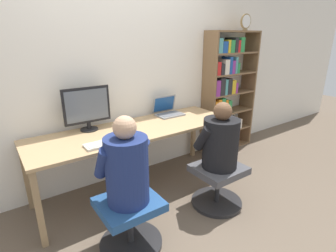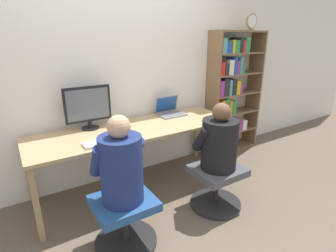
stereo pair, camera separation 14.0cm
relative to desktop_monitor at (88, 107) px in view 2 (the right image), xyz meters
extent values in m
plane|color=brown|center=(0.43, -0.60, -0.97)|extent=(14.00, 14.00, 0.00)
cube|color=white|center=(0.43, 0.18, 0.33)|extent=(10.00, 0.05, 2.60)
cube|color=tan|center=(0.43, -0.24, -0.25)|extent=(2.24, 0.71, 0.03)
cube|color=#9C7D56|center=(-0.65, -0.56, -0.62)|extent=(0.05, 0.05, 0.71)
cube|color=#9C7D56|center=(1.51, -0.56, -0.62)|extent=(0.05, 0.05, 0.71)
cube|color=#9C7D56|center=(-0.65, 0.08, -0.62)|extent=(0.05, 0.05, 0.71)
cube|color=#9C7D56|center=(1.51, 0.08, -0.62)|extent=(0.05, 0.05, 0.71)
cylinder|color=black|center=(0.00, 0.00, -0.23)|extent=(0.18, 0.18, 0.01)
cylinder|color=black|center=(0.00, 0.00, -0.19)|extent=(0.04, 0.04, 0.07)
cube|color=black|center=(0.00, 0.00, 0.03)|extent=(0.48, 0.02, 0.37)
cube|color=slate|center=(0.00, -0.01, 0.03)|extent=(0.43, 0.01, 0.32)
cube|color=gray|center=(1.00, -0.06, -0.23)|extent=(0.33, 0.21, 0.02)
cube|color=slate|center=(1.00, -0.06, -0.22)|extent=(0.29, 0.17, 0.00)
cube|color=gray|center=(1.00, 0.07, -0.11)|extent=(0.33, 0.06, 0.21)
cube|color=#19478C|center=(1.00, 0.06, -0.11)|extent=(0.29, 0.05, 0.18)
cube|color=silver|center=(0.01, -0.47, -0.23)|extent=(0.41, 0.15, 0.02)
cube|color=#BAB8AD|center=(0.01, -0.47, -0.21)|extent=(0.38, 0.12, 0.00)
ellipsoid|color=#99999E|center=(0.27, -0.45, -0.22)|extent=(0.06, 0.11, 0.03)
cylinder|color=#262628|center=(-0.05, -0.97, -0.96)|extent=(0.52, 0.52, 0.04)
cylinder|color=#262628|center=(-0.05, -0.97, -0.77)|extent=(0.05, 0.05, 0.33)
cube|color=#234C84|center=(-0.05, -0.97, -0.57)|extent=(0.48, 0.43, 0.07)
cylinder|color=#262628|center=(0.96, -0.97, -0.96)|extent=(0.52, 0.52, 0.04)
cylinder|color=#262628|center=(0.96, -0.97, -0.77)|extent=(0.05, 0.05, 0.33)
cube|color=#4C4C51|center=(0.96, -0.97, -0.57)|extent=(0.48, 0.43, 0.07)
cylinder|color=navy|center=(-0.05, -0.97, -0.27)|extent=(0.33, 0.33, 0.54)
sphere|color=tan|center=(-0.05, -0.97, 0.08)|extent=(0.17, 0.17, 0.17)
cylinder|color=navy|center=(-0.21, -0.89, -0.19)|extent=(0.09, 0.23, 0.30)
cylinder|color=navy|center=(0.11, -0.89, -0.19)|extent=(0.09, 0.23, 0.30)
cylinder|color=black|center=(0.96, -0.97, -0.29)|extent=(0.35, 0.35, 0.50)
sphere|color=brown|center=(0.96, -0.97, 0.04)|extent=(0.17, 0.17, 0.17)
cylinder|color=black|center=(0.79, -0.89, -0.22)|extent=(0.10, 0.23, 0.28)
cylinder|color=black|center=(1.12, -0.89, -0.22)|extent=(0.10, 0.23, 0.28)
cube|color=brown|center=(1.72, 0.02, -0.10)|extent=(0.02, 0.27, 1.75)
cube|color=brown|center=(2.57, 0.02, -0.10)|extent=(0.02, 0.27, 1.75)
cube|color=brown|center=(2.14, 0.02, -0.96)|extent=(0.82, 0.26, 0.02)
cube|color=brown|center=(2.14, 0.02, -0.68)|extent=(0.82, 0.26, 0.02)
cube|color=brown|center=(2.14, 0.02, -0.39)|extent=(0.82, 0.26, 0.02)
cube|color=brown|center=(2.14, 0.02, -0.10)|extent=(0.82, 0.26, 0.02)
cube|color=brown|center=(2.14, 0.02, 0.19)|extent=(0.82, 0.26, 0.02)
cube|color=brown|center=(2.14, 0.02, 0.47)|extent=(0.82, 0.26, 0.02)
cube|color=brown|center=(2.14, 0.02, 0.76)|extent=(0.82, 0.26, 0.02)
cube|color=#1E4C9E|center=(1.77, -0.03, -0.83)|extent=(0.06, 0.17, 0.23)
cube|color=#8C338C|center=(1.84, 0.00, -0.83)|extent=(0.08, 0.23, 0.24)
cube|color=red|center=(1.93, -0.03, -0.85)|extent=(0.08, 0.17, 0.19)
cube|color=red|center=(2.01, -0.03, -0.84)|extent=(0.07, 0.16, 0.21)
cube|color=teal|center=(1.76, -0.01, -0.54)|extent=(0.05, 0.21, 0.24)
cube|color=gold|center=(1.83, -0.04, -0.55)|extent=(0.07, 0.15, 0.22)
cube|color=teal|center=(1.91, -0.03, -0.56)|extent=(0.08, 0.16, 0.20)
cube|color=#2D8C47|center=(1.99, -0.02, -0.57)|extent=(0.08, 0.19, 0.19)
cube|color=#262628|center=(2.07, 0.00, -0.57)|extent=(0.07, 0.23, 0.19)
cube|color=#8C338C|center=(2.13, -0.01, -0.56)|extent=(0.04, 0.21, 0.21)
cube|color=#8C338C|center=(2.20, -0.03, -0.59)|extent=(0.08, 0.16, 0.15)
cube|color=silver|center=(2.30, -0.03, -0.59)|extent=(0.09, 0.16, 0.15)
cube|color=orange|center=(1.77, -0.02, -0.27)|extent=(0.06, 0.19, 0.21)
cube|color=orange|center=(1.84, -0.02, -0.26)|extent=(0.06, 0.19, 0.23)
cube|color=#2D8C47|center=(1.91, -0.01, -0.26)|extent=(0.07, 0.21, 0.24)
cube|color=orange|center=(1.98, -0.03, -0.27)|extent=(0.05, 0.16, 0.21)
cube|color=#2D8C47|center=(2.04, -0.01, -0.28)|extent=(0.07, 0.20, 0.19)
cube|color=#8C338C|center=(1.78, -0.03, 0.02)|extent=(0.08, 0.16, 0.22)
cube|color=#262628|center=(1.87, -0.02, 0.03)|extent=(0.09, 0.18, 0.24)
cube|color=teal|center=(1.94, 0.00, 0.02)|extent=(0.05, 0.23, 0.22)
cube|color=#262628|center=(2.01, -0.03, 0.02)|extent=(0.08, 0.16, 0.22)
cube|color=gold|center=(2.09, -0.02, 0.01)|extent=(0.07, 0.19, 0.19)
cube|color=#8C338C|center=(2.16, -0.01, -0.02)|extent=(0.04, 0.20, 0.15)
cube|color=red|center=(1.77, -0.03, 0.29)|extent=(0.06, 0.16, 0.18)
cube|color=#262628|center=(1.84, -0.03, 0.27)|extent=(0.06, 0.16, 0.15)
cube|color=silver|center=(1.93, -0.04, 0.30)|extent=(0.08, 0.15, 0.20)
cube|color=#1E4C9E|center=(2.00, -0.02, 0.31)|extent=(0.05, 0.17, 0.23)
cube|color=#8C338C|center=(2.06, 0.00, 0.29)|extent=(0.06, 0.22, 0.18)
cube|color=teal|center=(2.11, -0.03, 0.31)|extent=(0.04, 0.16, 0.23)
cube|color=#2D8C47|center=(2.16, -0.03, 0.27)|extent=(0.04, 0.16, 0.14)
cube|color=teal|center=(1.78, -0.01, 0.58)|extent=(0.07, 0.20, 0.19)
cube|color=#1E4C9E|center=(1.86, -0.04, 0.56)|extent=(0.09, 0.15, 0.15)
cube|color=gold|center=(1.94, -0.03, 0.57)|extent=(0.04, 0.17, 0.17)
cube|color=#2D8C47|center=(2.00, -0.02, 0.57)|extent=(0.08, 0.19, 0.16)
cube|color=#262628|center=(2.08, -0.01, 0.58)|extent=(0.06, 0.21, 0.20)
cube|color=red|center=(2.13, -0.01, 0.56)|extent=(0.05, 0.20, 0.16)
cube|color=#2D8C47|center=(2.20, 0.00, 0.58)|extent=(0.08, 0.22, 0.20)
cube|color=olive|center=(2.28, -0.06, 0.78)|extent=(0.07, 0.03, 0.02)
cylinder|color=olive|center=(2.28, -0.06, 0.89)|extent=(0.20, 0.02, 0.20)
cylinder|color=white|center=(2.28, -0.07, 0.89)|extent=(0.17, 0.00, 0.17)
camera|label=1|loc=(-0.82, -2.59, 0.70)|focal=28.00mm
camera|label=2|loc=(-0.70, -2.67, 0.70)|focal=28.00mm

